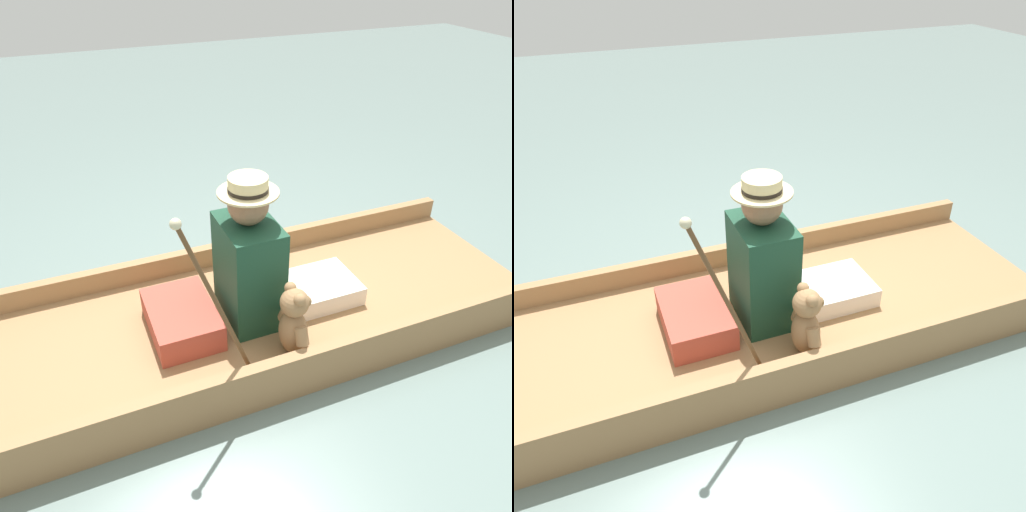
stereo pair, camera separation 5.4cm
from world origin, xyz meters
TOP-DOWN VIEW (x-y plane):
  - ground_plane at (0.00, 0.00)m, footprint 16.00×16.00m
  - punt_boat at (0.00, 0.00)m, footprint 1.08×3.00m
  - seat_cushion at (0.01, -0.47)m, footprint 0.46×0.33m
  - seated_person at (0.03, -0.03)m, footprint 0.37×0.77m
  - teddy_bear at (0.35, -0.01)m, footprint 0.27×0.16m
  - wine_glass at (-0.32, 0.23)m, footprint 0.07×0.07m
  - walking_cane at (0.44, -0.43)m, footprint 0.04×0.33m

SIDE VIEW (x-z plane):
  - ground_plane at x=0.00m, z-range 0.00..0.00m
  - punt_boat at x=0.00m, z-range -0.05..0.20m
  - seat_cushion at x=0.01m, z-range 0.13..0.28m
  - wine_glass at x=-0.32m, z-range 0.15..0.35m
  - teddy_bear at x=0.35m, z-range 0.11..0.49m
  - seated_person at x=0.03m, z-range 0.02..0.82m
  - walking_cane at x=0.44m, z-range 0.20..1.10m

